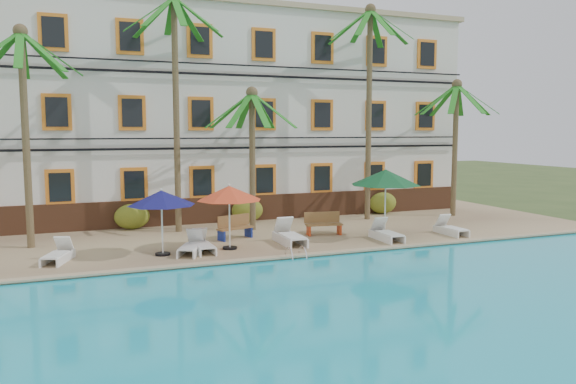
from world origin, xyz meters
name	(u,v)px	position (x,y,z in m)	size (l,w,h in m)	color
ground	(289,258)	(0.00, 0.00, 0.00)	(100.00, 100.00, 0.00)	#384C23
pool_deck	(247,231)	(0.00, 5.00, 0.12)	(30.00, 12.00, 0.25)	tan
swimming_pool	(397,315)	(0.00, -7.00, 0.10)	(26.00, 12.00, 0.20)	#1BB0CD
pool_coping	(299,255)	(0.00, -0.90, 0.28)	(30.00, 0.35, 0.06)	tan
hotel_building	(217,113)	(0.00, 9.98, 5.37)	(25.40, 6.44, 10.22)	silver
palm_a	(24,107)	(-8.53, 4.03, 5.34)	(4.04, 4.04, 7.96)	brown
palm_b	(176,83)	(-2.90, 5.32, 6.42)	(4.04, 4.04, 9.87)	brown
palm_c	(252,137)	(0.15, 4.60, 4.23)	(4.04, 4.04, 6.08)	brown
palm_d	(369,87)	(6.15, 5.28, 6.54)	(4.04, 4.04, 10.08)	brown
palm_e	(456,128)	(10.73, 4.73, 4.63)	(4.04, 4.04, 6.75)	brown
shrub_left	(132,217)	(-4.67, 6.60, 0.80)	(1.50, 0.90, 1.10)	#1B5217
shrub_mid	(247,210)	(0.53, 6.60, 0.80)	(1.50, 0.90, 1.10)	#1B5217
shrub_right	(383,203)	(7.80, 6.60, 0.80)	(1.50, 0.90, 1.10)	#1B5217
umbrella_blue	(161,198)	(-4.26, 0.98, 2.21)	(2.30, 2.30, 2.30)	black
umbrella_red	(229,193)	(-1.85, 1.11, 2.26)	(2.36, 2.36, 2.36)	black
umbrella_green	(386,178)	(4.49, 0.96, 2.64)	(2.80, 2.80, 2.80)	black
lounger_a	(58,254)	(-7.57, 1.23, 0.50)	(1.10, 1.73, 0.77)	white
lounger_b	(192,246)	(-3.29, 0.86, 0.51)	(1.28, 1.79, 0.80)	white
lounger_c	(202,245)	(-2.88, 0.99, 0.51)	(0.62, 1.68, 0.79)	white
lounger_d	(289,236)	(0.49, 1.18, 0.56)	(0.76, 2.04, 0.96)	white
lounger_e	(386,233)	(4.26, 0.46, 0.52)	(0.70, 1.81, 0.85)	white
lounger_f	(451,228)	(7.36, 0.53, 0.51)	(0.61, 1.67, 0.79)	white
bench_left	(234,227)	(-1.17, 2.92, 0.72)	(1.57, 0.94, 0.93)	olive
bench_right	(324,223)	(2.48, 2.41, 0.72)	(1.56, 0.71, 0.93)	olive
pool_ladder	(296,257)	(-0.14, -1.00, 0.25)	(0.54, 0.74, 0.74)	silver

